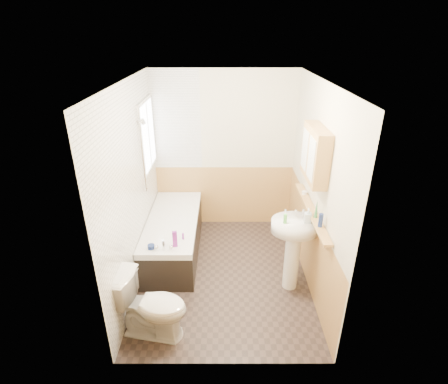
{
  "coord_description": "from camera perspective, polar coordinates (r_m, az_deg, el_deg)",
  "views": [
    {
      "loc": [
        -0.0,
        -3.8,
        3.02
      ],
      "look_at": [
        0.0,
        0.15,
        1.15
      ],
      "focal_mm": 28.0,
      "sensor_mm": 36.0,
      "label": 1
    }
  ],
  "objects": [
    {
      "name": "wainscot_front",
      "position": [
        3.48,
        0.02,
        -20.94
      ],
      "size": [
        2.2,
        0.01,
        1.0
      ],
      "primitive_type": "cube",
      "color": "tan",
      "rests_on": "wall_front"
    },
    {
      "name": "soap_bottle",
      "position": [
        4.16,
        13.48,
        -4.33
      ],
      "size": [
        0.1,
        0.18,
        0.08
      ],
      "primitive_type": "imported",
      "rotation": [
        0.0,
        0.0,
        -0.1
      ],
      "color": "silver",
      "rests_on": "sink"
    },
    {
      "name": "wall_back",
      "position": [
        5.5,
        -0.01,
        6.57
      ],
      "size": [
        2.2,
        0.02,
        2.5
      ],
      "primitive_type": "cube",
      "color": "beige",
      "rests_on": "ground"
    },
    {
      "name": "medicine_cabinet",
      "position": [
        4.02,
        14.67,
        6.01
      ],
      "size": [
        0.17,
        0.67,
        0.61
      ],
      "color": "tan",
      "rests_on": "wall_right"
    },
    {
      "name": "clear_bottle",
      "position": [
        4.08,
        9.96,
        -4.33
      ],
      "size": [
        0.05,
        0.05,
        0.11
      ],
      "primitive_type": "cylinder",
      "rotation": [
        0.0,
        0.0,
        -0.43
      ],
      "color": "#59C647",
      "rests_on": "sink"
    },
    {
      "name": "wainscot_right",
      "position": [
        4.68,
        13.56,
        -7.99
      ],
      "size": [
        0.01,
        2.8,
        1.0
      ],
      "primitive_type": "cube",
      "color": "tan",
      "rests_on": "wall_right"
    },
    {
      "name": "tile_return_back",
      "position": [
        5.38,
        -7.91,
        11.47
      ],
      "size": [
        0.75,
        0.01,
        1.5
      ],
      "primitive_type": "cube",
      "color": "white",
      "rests_on": "wall_back"
    },
    {
      "name": "shower_riser",
      "position": [
        4.58,
        -13.22,
        7.73
      ],
      "size": [
        0.1,
        0.08,
        1.14
      ],
      "color": "silver",
      "rests_on": "wall_left"
    },
    {
      "name": "tile_cladding_left",
      "position": [
        4.33,
        -14.56,
        0.34
      ],
      "size": [
        0.01,
        2.8,
        2.5
      ],
      "primitive_type": "cube",
      "color": "white",
      "rests_on": "wall_left"
    },
    {
      "name": "foam_can",
      "position": [
        3.9,
        15.51,
        -4.47
      ],
      "size": [
        0.06,
        0.06,
        0.16
      ],
      "primitive_type": "cylinder",
      "rotation": [
        0.0,
        0.0,
        0.39
      ],
      "color": "navy",
      "rests_on": "pine_shelf"
    },
    {
      "name": "floor",
      "position": [
        4.85,
        0.0,
        -13.15
      ],
      "size": [
        2.8,
        2.8,
        0.0
      ],
      "primitive_type": "plane",
      "color": "#2C221F",
      "rests_on": "ground"
    },
    {
      "name": "black_jar",
      "position": [
        4.63,
        12.99,
        -0.11
      ],
      "size": [
        0.08,
        0.08,
        0.04
      ],
      "primitive_type": "cylinder",
      "rotation": [
        0.0,
        0.0,
        0.41
      ],
      "color": "silver",
      "rests_on": "pine_shelf"
    },
    {
      "name": "wall_left",
      "position": [
        4.33,
        -14.84,
        0.34
      ],
      "size": [
        0.02,
        2.8,
        2.5
      ],
      "primitive_type": "cube",
      "color": "beige",
      "rests_on": "ground"
    },
    {
      "name": "pine_shelf",
      "position": [
        4.28,
        14.08,
        -2.94
      ],
      "size": [
        0.1,
        1.5,
        0.03
      ],
      "primitive_type": "cube",
      "color": "tan",
      "rests_on": "wall_right"
    },
    {
      "name": "bathtub",
      "position": [
        5.14,
        -8.23,
        -6.95
      ],
      "size": [
        0.7,
        1.75,
        0.71
      ],
      "color": "black",
      "rests_on": "floor"
    },
    {
      "name": "orange_bottle",
      "position": [
        4.51,
        -6.71,
        -7.21
      ],
      "size": [
        0.03,
        0.03,
        0.08
      ],
      "primitive_type": "cylinder",
      "rotation": [
        0.0,
        0.0,
        -0.08
      ],
      "color": "purple",
      "rests_on": "bathtub"
    },
    {
      "name": "wall_front",
      "position": [
        2.97,
        0.02,
        -11.19
      ],
      "size": [
        2.2,
        0.02,
        2.5
      ],
      "primitive_type": "cube",
      "color": "beige",
      "rests_on": "ground"
    },
    {
      "name": "blue_gel",
      "position": [
        4.35,
        -8.03,
        -7.61
      ],
      "size": [
        0.06,
        0.05,
        0.21
      ],
      "primitive_type": "cube",
      "rotation": [
        0.0,
        0.0,
        0.18
      ],
      "color": "purple",
      "rests_on": "bathtub"
    },
    {
      "name": "cream_jar",
      "position": [
        4.4,
        -11.82,
        -8.74
      ],
      "size": [
        0.1,
        0.1,
        0.05
      ],
      "primitive_type": "cylinder",
      "rotation": [
        0.0,
        0.0,
        0.24
      ],
      "color": "navy",
      "rests_on": "bathtub"
    },
    {
      "name": "window",
      "position": [
        5.05,
        -12.3,
        9.04
      ],
      "size": [
        0.03,
        0.79,
        0.99
      ],
      "color": "white",
      "rests_on": "wall_left"
    },
    {
      "name": "wainscot_back",
      "position": [
        5.76,
        -0.01,
        -0.58
      ],
      "size": [
        2.2,
        0.01,
        1.0
      ],
      "primitive_type": "cube",
      "color": "tan",
      "rests_on": "wall_back"
    },
    {
      "name": "sink",
      "position": [
        4.33,
        11.3,
        -7.74
      ],
      "size": [
        0.57,
        0.46,
        1.09
      ],
      "rotation": [
        0.0,
        0.0,
        0.07
      ],
      "color": "white",
      "rests_on": "floor"
    },
    {
      "name": "ceiling",
      "position": [
        3.83,
        0.0,
        17.56
      ],
      "size": [
        2.8,
        2.8,
        0.0
      ],
      "primitive_type": "plane",
      "rotation": [
        3.14,
        0.0,
        0.0
      ],
      "color": "white",
      "rests_on": "ground"
    },
    {
      "name": "green_bottle",
      "position": [
        4.06,
        14.86,
        -2.66
      ],
      "size": [
        0.06,
        0.06,
        0.22
      ],
      "primitive_type": "cone",
      "rotation": [
        0.0,
        0.0,
        -0.42
      ],
      "color": "#388447",
      "rests_on": "pine_shelf"
    },
    {
      "name": "wall_right",
      "position": [
        4.33,
        14.84,
        0.35
      ],
      "size": [
        0.02,
        2.8,
        2.5
      ],
      "primitive_type": "cube",
      "color": "beige",
      "rests_on": "ground"
    },
    {
      "name": "toilet",
      "position": [
        3.92,
        -11.72,
        -17.73
      ],
      "size": [
        0.83,
        0.56,
        0.74
      ],
      "primitive_type": "imported",
      "rotation": [
        0.0,
        0.0,
        1.38
      ],
      "color": "white",
      "rests_on": "floor"
    }
  ]
}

